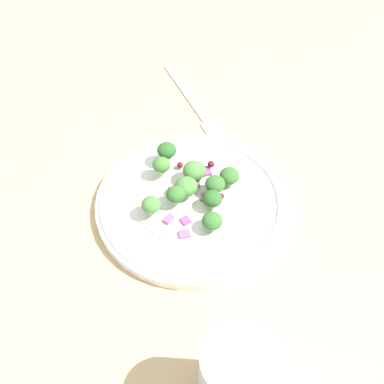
{
  "coord_description": "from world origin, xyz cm",
  "views": [
    {
      "loc": [
        30.86,
        -18.32,
        46.22
      ],
      "look_at": [
        -1.63,
        -1.58,
        2.7
      ],
      "focal_mm": 44.29,
      "sensor_mm": 36.0,
      "label": 1
    }
  ],
  "objects": [
    {
      "name": "broccoli_floret_0",
      "position": [
        -1.79,
        -3.65,
        3.19
      ],
      "size": [
        2.36,
        2.36,
        2.39
      ],
      "color": "#ADD18E",
      "rests_on": "plate"
    },
    {
      "name": "broccoli_floret_8",
      "position": [
        -2.43,
        -1.95,
        3.0
      ],
      "size": [
        2.8,
        2.8,
        2.84
      ],
      "color": "#ADD18E",
      "rests_on": "plate"
    },
    {
      "name": "water_glass",
      "position": [
        20.47,
        -8.62,
        5.0
      ],
      "size": [
        6.64,
        6.64,
        10.0
      ],
      "primitive_type": "cylinder",
      "color": "silver",
      "rests_on": "ground_plane"
    },
    {
      "name": "onion_bit_3",
      "position": [
        2.74,
        -4.78,
        1.61
      ],
      "size": [
        1.39,
        1.54,
        0.31
      ],
      "primitive_type": "cube",
      "rotation": [
        0.0,
        0.0,
        1.29
      ],
      "color": "#A35B93",
      "rests_on": "plate"
    },
    {
      "name": "onion_bit_2",
      "position": [
        -3.4,
        -0.46,
        1.96
      ],
      "size": [
        1.61,
        1.49,
        0.58
      ],
      "primitive_type": "cube",
      "rotation": [
        0.0,
        0.0,
        0.99
      ],
      "color": "#A35B93",
      "rests_on": "plate"
    },
    {
      "name": "dressing_pool",
      "position": [
        -1.63,
        -1.58,
        1.3
      ],
      "size": [
        13.73,
        13.73,
        0.2
      ],
      "primitive_type": "cylinder",
      "color": "white",
      "rests_on": "plate"
    },
    {
      "name": "broccoli_floret_6",
      "position": [
        0.58,
        0.06,
        2.9
      ],
      "size": [
        2.35,
        2.35,
        2.37
      ],
      "color": "#ADD18E",
      "rests_on": "plate"
    },
    {
      "name": "cranberry_4",
      "position": [
        -5.02,
        2.91,
        2.22
      ],
      "size": [
        0.91,
        0.91,
        0.91
      ],
      "primitive_type": "sphere",
      "color": "maroon",
      "rests_on": "plate"
    },
    {
      "name": "onion_bit_4",
      "position": [
        -4.7,
        2.03,
        1.6
      ],
      "size": [
        1.58,
        1.42,
        0.42
      ],
      "primitive_type": "cube",
      "rotation": [
        0.0,
        0.0,
        1.38
      ],
      "color": "#934C84",
      "rests_on": "plate"
    },
    {
      "name": "broccoli_floret_7",
      "position": [
        -1.22,
        1.36,
        2.99
      ],
      "size": [
        2.46,
        2.46,
        2.49
      ],
      "color": "#ADD18E",
      "rests_on": "plate"
    },
    {
      "name": "onion_bit_1",
      "position": [
        0.42,
        -5.5,
        1.6
      ],
      "size": [
        1.28,
        1.49,
        0.51
      ],
      "primitive_type": "cube",
      "rotation": [
        0.0,
        0.0,
        1.97
      ],
      "color": "#A35B93",
      "rests_on": "plate"
    },
    {
      "name": "onion_bit_5",
      "position": [
        -0.86,
        -0.47,
        1.52
      ],
      "size": [
        1.66,
        1.76,
        0.53
      ],
      "primitive_type": "cube",
      "rotation": [
        0.0,
        0.0,
        2.59
      ],
      "color": "#A35B93",
      "rests_on": "plate"
    },
    {
      "name": "broccoli_floret_3",
      "position": [
        3.36,
        -1.58,
        2.8
      ],
      "size": [
        2.39,
        2.39,
        2.42
      ],
      "color": "#ADD18E",
      "rests_on": "plate"
    },
    {
      "name": "fork",
      "position": [
        -18.89,
        7.73,
        0.25
      ],
      "size": [
        18.67,
        2.73,
        0.5
      ],
      "color": "silver",
      "rests_on": "ground_plane"
    },
    {
      "name": "cranberry_0",
      "position": [
        -3.62,
        -3.54,
        2.14
      ],
      "size": [
        0.71,
        0.71,
        0.71
      ],
      "primitive_type": "sphere",
      "color": "maroon",
      "rests_on": "plate"
    },
    {
      "name": "cranberry_3",
      "position": [
        -6.86,
        -0.61,
        2.02
      ],
      "size": [
        0.83,
        0.83,
        0.83
      ],
      "primitive_type": "sphere",
      "color": "maroon",
      "rests_on": "plate"
    },
    {
      "name": "onion_bit_0",
      "position": [
        1.06,
        -3.81,
        1.55
      ],
      "size": [
        1.21,
        1.1,
        0.32
      ],
      "primitive_type": "cube",
      "rotation": [
        0.0,
        0.0,
        1.65
      ],
      "color": "#934C84",
      "rests_on": "plate"
    },
    {
      "name": "broccoli_floret_1",
      "position": [
        -1.71,
        -6.89,
        3.2
      ],
      "size": [
        2.29,
        2.29,
        2.32
      ],
      "color": "#9EC684",
      "rests_on": "plate"
    },
    {
      "name": "broccoli_floret_9",
      "position": [
        -1.72,
        3.66,
        2.78
      ],
      "size": [
        2.49,
        2.49,
        2.52
      ],
      "color": "#ADD18E",
      "rests_on": "plate"
    },
    {
      "name": "plate",
      "position": [
        -1.63,
        -1.58,
        0.86
      ],
      "size": [
        23.68,
        23.68,
        1.7
      ],
      "color": "white",
      "rests_on": "ground_plane"
    },
    {
      "name": "broccoli_floret_4",
      "position": [
        -8.72,
        -1.56,
        3.4
      ],
      "size": [
        2.5,
        2.5,
        2.53
      ],
      "color": "#9EC684",
      "rests_on": "plate"
    },
    {
      "name": "cranberry_1",
      "position": [
        0.21,
        1.55,
        1.92
      ],
      "size": [
        0.76,
        0.76,
        0.76
      ],
      "primitive_type": "sphere",
      "color": "#4C0A14",
      "rests_on": "plate"
    },
    {
      "name": "broccoli_floret_2",
      "position": [
        -6.79,
        -3.2,
        3.36
      ],
      "size": [
        2.28,
        2.28,
        2.3
      ],
      "color": "#ADD18E",
      "rests_on": "plate"
    },
    {
      "name": "broccoli_floret_5",
      "position": [
        -4.1,
        -0.29,
        3.25
      ],
      "size": [
        2.87,
        2.87,
        2.9
      ],
      "color": "#9EC684",
      "rests_on": "plate"
    },
    {
      "name": "cranberry_2",
      "position": [
        -2.76,
        -6.84,
        1.94
      ],
      "size": [
        0.71,
        0.71,
        0.71
      ],
      "primitive_type": "sphere",
      "color": "#4C0A14",
      "rests_on": "plate"
    },
    {
      "name": "ground_plane",
      "position": [
        0.0,
        0.0,
        -1.0
      ],
      "size": [
        180.0,
        180.0,
        2.0
      ],
      "primitive_type": "cube",
      "color": "tan"
    }
  ]
}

